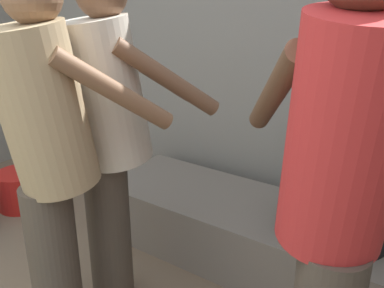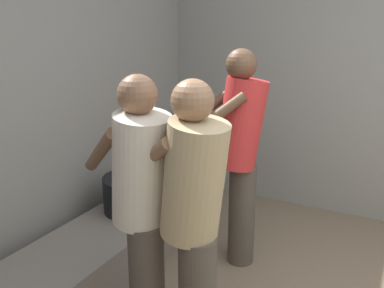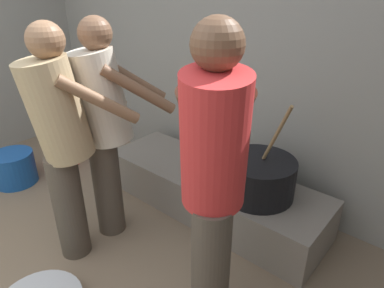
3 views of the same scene
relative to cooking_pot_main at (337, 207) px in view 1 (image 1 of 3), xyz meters
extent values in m
cube|color=gray|center=(-0.74, 0.54, 0.75)|extent=(4.82, 0.20, 2.47)
cube|color=slate|center=(-0.42, 0.02, -0.31)|extent=(1.87, 0.60, 0.34)
cylinder|color=black|center=(0.00, 0.00, 0.00)|extent=(0.51, 0.51, 0.28)
cylinder|color=#937047|center=(0.09, 0.00, 0.34)|extent=(0.24, 0.12, 0.51)
cylinder|color=#4C4238|center=(-0.85, -0.99, -0.11)|extent=(0.20, 0.20, 0.75)
cylinder|color=tan|center=(-0.84, -0.96, 0.57)|extent=(0.43, 0.47, 0.64)
cylinder|color=brown|center=(-0.62, -0.80, 0.63)|extent=(0.24, 0.45, 0.35)
cylinder|color=brown|center=(-0.87, -0.70, 0.63)|extent=(0.24, 0.45, 0.35)
cylinder|color=red|center=(0.19, -0.80, 0.62)|extent=(0.47, 0.49, 0.67)
cylinder|color=brown|center=(0.16, -0.53, 0.69)|extent=(0.34, 0.42, 0.36)
cylinder|color=brown|center=(-0.06, -0.69, 0.69)|extent=(0.34, 0.42, 0.36)
cylinder|color=#4C4238|center=(-0.85, -0.67, -0.11)|extent=(0.20, 0.20, 0.75)
cylinder|color=beige|center=(-0.84, -0.65, 0.57)|extent=(0.46, 0.48, 0.64)
cylinder|color=brown|center=(-0.60, -0.52, 0.63)|extent=(0.30, 0.43, 0.35)
cylinder|color=brown|center=(-0.83, -0.38, 0.63)|extent=(0.30, 0.43, 0.35)
cylinder|color=red|center=(-2.08, -0.34, -0.35)|extent=(0.33, 0.33, 0.26)
camera|label=1|loc=(0.46, -1.87, 0.98)|focal=39.68mm
camera|label=2|loc=(-2.57, -1.87, 1.33)|focal=39.99mm
camera|label=3|loc=(0.98, -1.87, 1.25)|focal=31.88mm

